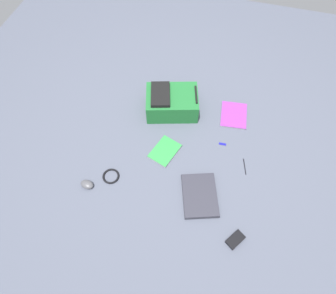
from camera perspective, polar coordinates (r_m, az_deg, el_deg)
name	(u,v)px	position (r m, az deg, el deg)	size (l,w,h in m)	color
ground_plane	(173,151)	(2.35, 0.88, -0.68)	(4.13, 4.13, 0.00)	#4C5160
backpack	(171,102)	(2.51, 0.65, 8.28)	(0.39, 0.47, 0.21)	#1E662D
laptop	(200,195)	(2.18, 5.92, -8.89)	(0.39, 0.33, 0.03)	#24242C
book_blue	(234,115)	(2.59, 12.09, 5.81)	(0.28, 0.23, 0.02)	silver
book_manual	(165,151)	(2.34, -0.60, -0.76)	(0.27, 0.23, 0.02)	silver
computer_mouse	(87,184)	(2.27, -14.77, -6.71)	(0.07, 0.10, 0.04)	#4C4C51
cable_coil	(111,176)	(2.28, -10.53, -5.33)	(0.12, 0.12, 0.01)	black
power_brick	(235,240)	(2.12, 12.37, -16.43)	(0.07, 0.12, 0.03)	black
pen_black	(245,166)	(2.35, 14.04, -3.52)	(0.01, 0.01, 0.13)	black
usb_stick	(223,144)	(2.42, 10.08, 0.57)	(0.02, 0.06, 0.01)	#191999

